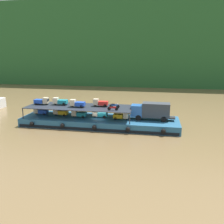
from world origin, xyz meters
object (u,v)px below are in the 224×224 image
(mini_truck_lower_aft, at_px, (61,112))
(mini_truck_upper_bow, at_px, (100,103))
(mini_truck_upper_mid, at_px, (60,101))
(motorcycle_upper_centre, at_px, (114,106))
(mini_truck_upper_fore, at_px, (77,103))
(mini_truck_lower_fore, at_px, (100,114))
(mini_truck_lower_bow, at_px, (121,116))
(mini_truck_lower_mid, at_px, (79,114))
(covered_lorry, at_px, (151,111))
(mini_truck_lower_stern, at_px, (41,111))
(motorcycle_upper_port, at_px, (113,108))
(cargo_barge, at_px, (99,122))
(mini_truck_upper_stern, at_px, (42,101))

(mini_truck_lower_aft, bearing_deg, mini_truck_upper_bow, 3.79)
(mini_truck_upper_mid, xyz_separation_m, motorcycle_upper_centre, (10.68, -0.63, -0.26))
(mini_truck_upper_mid, bearing_deg, mini_truck_upper_fore, -18.35)
(mini_truck_lower_fore, bearing_deg, mini_truck_upper_mid, 177.11)
(mini_truck_lower_bow, bearing_deg, mini_truck_upper_fore, -178.35)
(mini_truck_lower_mid, bearing_deg, mini_truck_lower_aft, 171.36)
(covered_lorry, bearing_deg, motorcycle_upper_centre, -176.70)
(mini_truck_lower_mid, distance_m, mini_truck_upper_fore, 2.03)
(mini_truck_lower_stern, bearing_deg, motorcycle_upper_port, -8.91)
(mini_truck_upper_bow, bearing_deg, covered_lorry, -2.35)
(mini_truck_upper_mid, bearing_deg, motorcycle_upper_port, -13.52)
(covered_lorry, xyz_separation_m, mini_truck_upper_fore, (-13.48, -1.03, 1.00))
(covered_lorry, height_order, mini_truck_lower_stern, covered_lorry)
(covered_lorry, distance_m, mini_truck_lower_aft, 17.24)
(cargo_barge, height_order, mini_truck_upper_bow, mini_truck_upper_bow)
(cargo_barge, xyz_separation_m, mini_truck_lower_fore, (0.02, 0.27, 1.44))
(covered_lorry, distance_m, mini_truck_upper_fore, 13.56)
(mini_truck_upper_fore, xyz_separation_m, motorcycle_upper_centre, (6.82, 0.65, -0.26))
(mini_truck_lower_stern, bearing_deg, mini_truck_lower_fore, -0.62)
(motorcycle_upper_port, bearing_deg, mini_truck_upper_mid, 166.48)
(mini_truck_lower_fore, bearing_deg, mini_truck_upper_fore, -167.62)
(covered_lorry, xyz_separation_m, motorcycle_upper_port, (-6.62, -2.33, 0.74))
(mini_truck_upper_mid, distance_m, mini_truck_upper_bow, 7.90)
(mini_truck_upper_fore, bearing_deg, mini_truck_upper_bow, 19.40)
(mini_truck_lower_aft, bearing_deg, mini_truck_lower_stern, 178.54)
(mini_truck_lower_aft, distance_m, mini_truck_upper_bow, 8.03)
(mini_truck_lower_fore, bearing_deg, cargo_barge, -93.68)
(mini_truck_lower_mid, xyz_separation_m, mini_truck_upper_stern, (-7.60, 0.63, 2.00))
(mini_truck_lower_fore, bearing_deg, mini_truck_upper_bow, 89.42)
(mini_truck_upper_mid, bearing_deg, mini_truck_lower_aft, -69.41)
(mini_truck_lower_mid, distance_m, mini_truck_upper_bow, 4.51)
(covered_lorry, height_order, mini_truck_upper_stern, mini_truck_upper_stern)
(mini_truck_upper_stern, distance_m, mini_truck_upper_bow, 11.50)
(mini_truck_upper_mid, xyz_separation_m, motorcycle_upper_port, (10.73, -2.58, -0.26))
(mini_truck_lower_aft, height_order, motorcycle_upper_centre, motorcycle_upper_centre)
(mini_truck_lower_stern, xyz_separation_m, mini_truck_lower_bow, (16.04, -0.78, 0.00))
(mini_truck_lower_aft, relative_size, mini_truck_upper_bow, 1.00)
(motorcycle_upper_port, bearing_deg, mini_truck_upper_bow, 136.17)
(mini_truck_lower_stern, relative_size, mini_truck_lower_mid, 1.01)
(covered_lorry, bearing_deg, cargo_barge, -177.44)
(motorcycle_upper_port, bearing_deg, mini_truck_lower_aft, 168.24)
(covered_lorry, bearing_deg, mini_truck_lower_mid, -176.93)
(mini_truck_lower_mid, bearing_deg, mini_truck_lower_fore, 8.29)
(mini_truck_lower_bow, distance_m, mini_truck_upper_mid, 12.24)
(mini_truck_upper_bow, relative_size, motorcycle_upper_port, 1.45)
(mini_truck_lower_aft, relative_size, mini_truck_lower_fore, 1.00)
(mini_truck_lower_stern, relative_size, mini_truck_upper_mid, 1.01)
(mini_truck_lower_bow, relative_size, motorcycle_upper_port, 1.44)
(mini_truck_upper_mid, relative_size, mini_truck_upper_bow, 1.00)
(mini_truck_lower_stern, bearing_deg, cargo_barge, -1.94)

